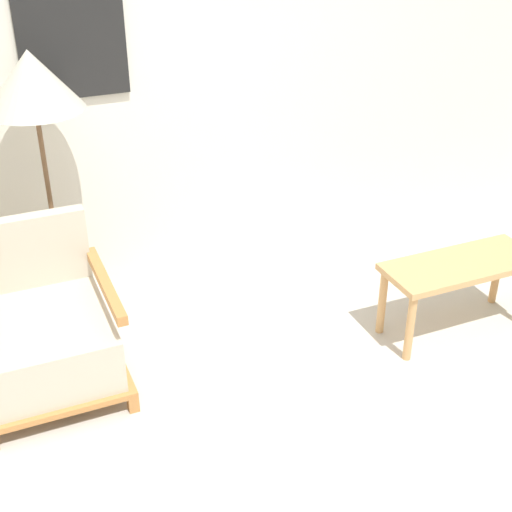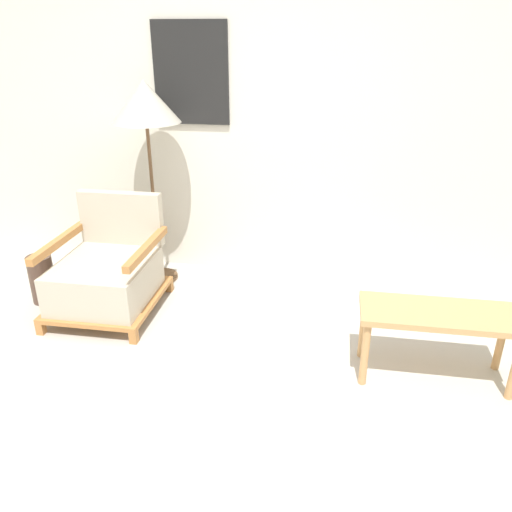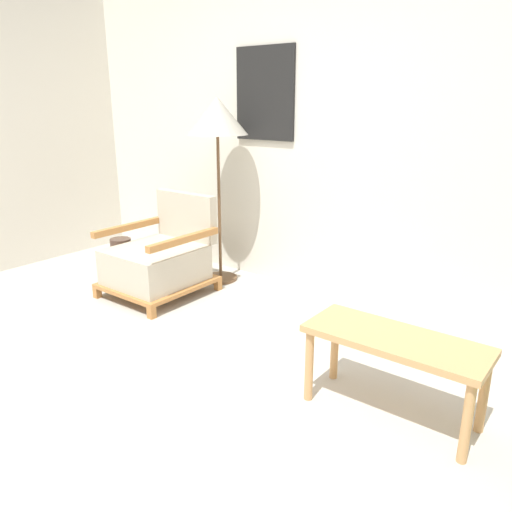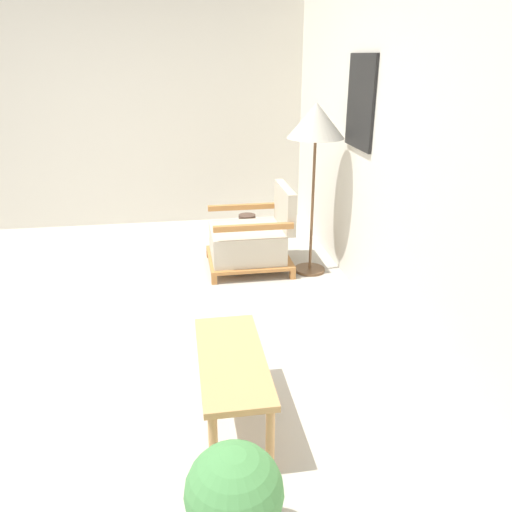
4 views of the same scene
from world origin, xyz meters
name	(u,v)px [view 3 (image 3 of 4)]	position (x,y,z in m)	size (l,w,h in m)	color
ground_plane	(106,404)	(0.00, 0.00, 0.00)	(14.00, 14.00, 0.00)	#B7B2A8
wall_back	(323,121)	(0.00, 2.10, 1.35)	(8.00, 0.09, 2.70)	silver
armchair	(160,259)	(-0.95, 1.24, 0.28)	(0.69, 0.76, 0.78)	#B2753D
floor_lamp	(217,122)	(-0.78, 1.77, 1.34)	(0.49, 0.49, 1.53)	brown
coffee_table	(395,349)	(1.19, 0.82, 0.36)	(0.86, 0.35, 0.43)	tan
vase	(122,258)	(-1.49, 1.28, 0.18)	(0.18, 0.18, 0.36)	#473328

